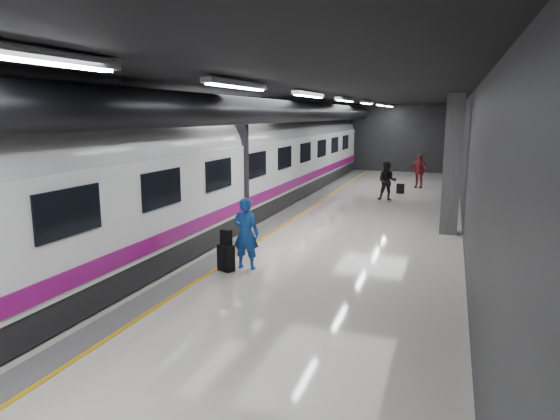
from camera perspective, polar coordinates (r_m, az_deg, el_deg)
The scene contains 9 objects.
ground at distance 16.03m, azimuth 2.06°, elevation -2.99°, with size 40.00×40.00×0.00m, color silver.
platform_hall at distance 16.57m, azimuth 2.16°, elevation 9.81°, with size 10.02×40.02×4.51m.
train at distance 16.89m, azimuth -8.52°, elevation 4.73°, with size 3.05×38.00×4.05m.
traveler_main at distance 12.51m, azimuth -3.92°, elevation -2.68°, with size 0.66×0.44×1.82m, color blue.
suitcase_main at distance 12.53m, azimuth -6.19°, elevation -5.46°, with size 0.40×0.25×0.66m, color black.
shoulder_bag at distance 12.41m, azimuth -6.18°, elevation -3.13°, with size 0.29×0.15×0.39m, color black.
traveler_far_a at distance 23.10m, azimuth 12.15°, elevation 3.25°, with size 0.85×0.67×1.76m, color black.
traveler_far_b at distance 27.54m, azimuth 15.60°, elevation 4.32°, with size 1.05×0.44×1.79m, color maroon.
suitcase_far at distance 25.35m, azimuth 13.59°, elevation 2.40°, with size 0.33×0.21×0.48m, color black.
Camera 1 is at (4.50, -14.90, 3.83)m, focal length 32.00 mm.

